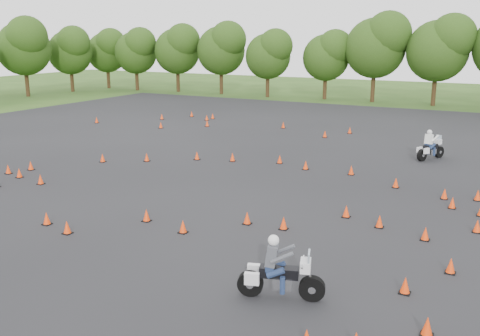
% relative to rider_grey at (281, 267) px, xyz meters
% --- Properties ---
extents(ground, '(140.00, 140.00, 0.00)m').
position_rel_rider_grey_xyz_m(ground, '(-5.43, 4.00, -0.91)').
color(ground, '#2D5119').
rests_on(ground, ground).
extents(asphalt_pad, '(62.00, 62.00, 0.00)m').
position_rel_rider_grey_xyz_m(asphalt_pad, '(-5.43, 10.00, -0.90)').
color(asphalt_pad, black).
rests_on(asphalt_pad, ground).
extents(treeline, '(86.93, 32.24, 10.12)m').
position_rel_rider_grey_xyz_m(treeline, '(-2.86, 38.91, 3.63)').
color(treeline, '#254112').
rests_on(treeline, ground).
extents(traffic_cones, '(36.46, 32.79, 0.45)m').
position_rel_rider_grey_xyz_m(traffic_cones, '(-5.63, 9.36, -0.68)').
color(traffic_cones, '#FF3E0A').
rests_on(traffic_cones, asphalt_pad).
extents(rider_grey, '(2.44, 1.38, 1.80)m').
position_rel_rider_grey_xyz_m(rider_grey, '(0.00, 0.00, 0.00)').
color(rider_grey, '#474A50').
rests_on(rider_grey, ground).
extents(rider_white, '(1.63, 2.27, 1.71)m').
position_rel_rider_grey_xyz_m(rider_white, '(0.92, 19.11, -0.05)').
color(rider_white, silver).
rests_on(rider_white, ground).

